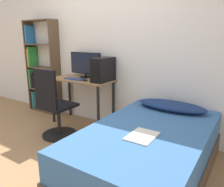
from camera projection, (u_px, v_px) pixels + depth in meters
ground_plane at (31, 163)px, 2.55m from camera, size 14.00×14.00×0.00m
wall_back at (105, 49)px, 3.50m from camera, size 8.00×0.05×2.50m
desk at (82, 87)px, 3.58m from camera, size 1.07×0.51×0.78m
bookshelf at (40, 70)px, 4.27m from camera, size 0.72×0.24×1.75m
office_chair at (55, 111)px, 3.14m from camera, size 0.51×0.51×1.02m
bed at (148, 152)px, 2.30m from camera, size 1.15×1.92×0.53m
pillow at (171, 106)px, 2.79m from camera, size 0.88×0.36×0.11m
magazine at (142, 136)px, 2.04m from camera, size 0.24×0.32×0.01m
monitor at (85, 64)px, 3.61m from camera, size 0.62×0.21×0.42m
keyboard at (75, 79)px, 3.48m from camera, size 0.35×0.12×0.02m
pc_tower at (103, 70)px, 3.30m from camera, size 0.19×0.41×0.36m
mouse at (86, 80)px, 3.37m from camera, size 0.06×0.09×0.02m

